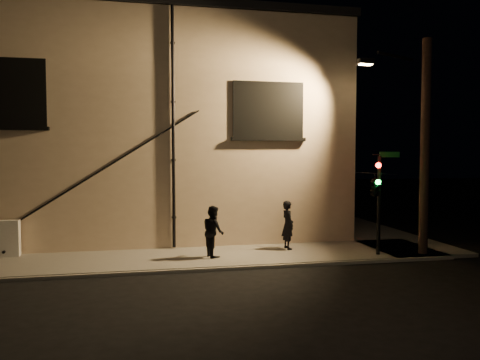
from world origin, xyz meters
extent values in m
plane|color=black|center=(0.00, 0.00, 0.00)|extent=(90.00, 90.00, 0.00)
cube|color=slate|center=(-3.00, 1.50, 0.06)|extent=(20.00, 3.00, 0.12)
cube|color=slate|center=(6.50, 8.00, 0.06)|extent=(3.00, 16.00, 0.12)
cube|color=beige|center=(-3.00, 9.00, 4.25)|extent=(16.00, 12.00, 8.50)
cube|color=black|center=(-3.00, 9.00, 8.65)|extent=(16.20, 12.20, 0.30)
cube|color=black|center=(-7.00, 2.98, 5.40)|extent=(2.20, 0.10, 2.20)
cube|color=black|center=(-7.00, 3.00, 5.40)|extent=(1.98, 0.05, 1.98)
cube|color=black|center=(1.60, 2.98, 5.00)|extent=(2.60, 0.10, 2.00)
cube|color=#A5B28C|center=(1.60, 3.00, 5.00)|extent=(2.38, 0.05, 1.78)
cylinder|color=black|center=(-1.80, 2.92, 4.31)|extent=(0.11, 0.11, 8.30)
cylinder|color=black|center=(-4.00, 2.95, 3.00)|extent=(5.96, 0.04, 3.75)
cylinder|color=black|center=(-3.88, 2.95, 3.06)|extent=(5.96, 0.04, 3.75)
imported|color=black|center=(2.05, 2.01, 0.96)|extent=(0.47, 0.65, 1.68)
imported|color=black|center=(-0.65, 1.33, 0.94)|extent=(0.77, 0.90, 1.64)
cylinder|color=black|center=(4.69, 0.57, 1.73)|extent=(0.12, 0.12, 3.22)
imported|color=black|center=(4.47, 0.45, 2.41)|extent=(0.87, 1.98, 0.78)
sphere|color=#FF140C|center=(4.49, 0.27, 3.05)|extent=(0.17, 0.17, 0.17)
sphere|color=#14FF3F|center=(4.49, 0.27, 2.51)|extent=(0.17, 0.17, 0.17)
cube|color=#0C4C1E|center=(5.04, 0.57, 3.39)|extent=(0.70, 0.03, 0.18)
cylinder|color=black|center=(6.23, 0.43, 3.58)|extent=(0.30, 0.30, 7.15)
cylinder|color=black|center=(5.43, 0.98, 6.66)|extent=(1.82, 0.99, 0.10)
cube|color=black|center=(4.63, 1.53, 6.56)|extent=(0.55, 0.28, 0.18)
cube|color=#FFC672|center=(4.63, 1.53, 6.46)|extent=(0.42, 0.20, 0.04)
camera|label=1|loc=(-2.80, -13.37, 3.41)|focal=35.00mm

